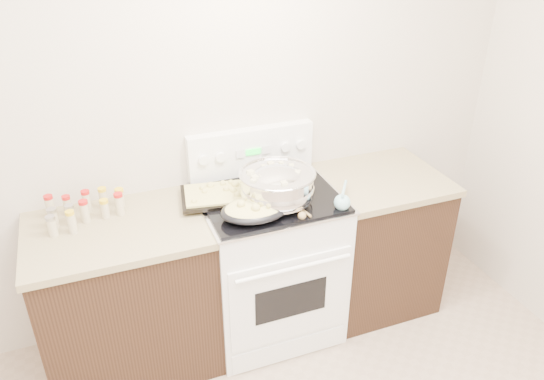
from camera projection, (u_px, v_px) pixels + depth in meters
name	position (u px, v px, depth m)	size (l,w,h in m)	color
room_shell	(338.00, 216.00, 1.31)	(4.10, 3.60, 2.75)	beige
counter_left	(128.00, 296.00, 2.93)	(0.93, 0.67, 0.92)	black
counter_right	(374.00, 239.00, 3.42)	(0.73, 0.67, 0.92)	black
kitchen_range	(269.00, 260.00, 3.17)	(0.78, 0.73, 1.22)	white
mixing_bowl	(277.00, 187.00, 2.83)	(0.42, 0.42, 0.24)	silver
roasting_pan	(255.00, 209.00, 2.72)	(0.37, 0.26, 0.11)	black
baking_sheet	(220.00, 194.00, 2.92)	(0.46, 0.36, 0.06)	black
wooden_spoon	(300.00, 212.00, 2.77)	(0.07, 0.26, 0.04)	#A3804A
blue_ladle	(342.00, 201.00, 2.82)	(0.19, 0.26, 0.11)	#89C3CD
spice_jars	(82.00, 209.00, 2.74)	(0.40, 0.24, 0.13)	#BFB28C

